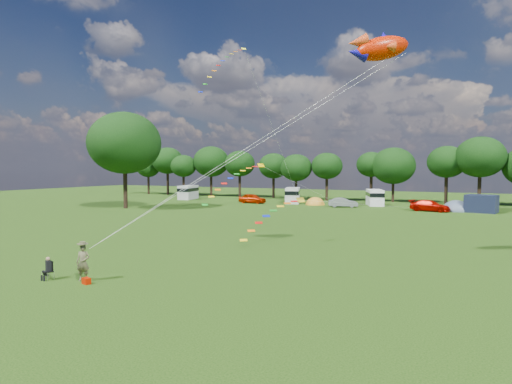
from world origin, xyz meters
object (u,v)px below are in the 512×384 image
at_px(car_b, 343,202).
at_px(tent_greyblue, 456,211).
at_px(campervan_b, 293,195).
at_px(kite_flyer, 83,263).
at_px(campervan_c, 375,197).
at_px(camp_chair, 49,266).
at_px(campervan_a, 188,192).
at_px(tent_orange, 315,205).
at_px(car_c, 430,206).
at_px(big_tree, 125,143).
at_px(fish_kite, 377,48).
at_px(car_a, 252,198).

height_order(car_b, tent_greyblue, tent_greyblue).
relative_size(campervan_b, kite_flyer, 2.97).
xyz_separation_m(campervan_c, camp_chair, (-6.51, -50.62, -0.59)).
xyz_separation_m(campervan_c, kite_flyer, (-4.75, -50.06, -0.36)).
relative_size(campervan_a, campervan_b, 0.99).
bearing_deg(tent_orange, campervan_a, 176.46).
height_order(car_c, campervan_b, campervan_b).
xyz_separation_m(campervan_a, kite_flyer, (27.86, -48.47, -0.41)).
distance_m(big_tree, car_b, 31.69).
relative_size(big_tree, tent_greyblue, 3.25).
bearing_deg(campervan_a, big_tree, 174.62).
bearing_deg(fish_kite, car_a, 94.36).
bearing_deg(campervan_c, camp_chair, 153.52).
height_order(tent_orange, fish_kite, fish_kite).
bearing_deg(car_b, car_a, 68.87).
height_order(car_c, kite_flyer, kite_flyer).
bearing_deg(camp_chair, campervan_b, 120.61).
height_order(big_tree, car_b, big_tree).
distance_m(car_a, campervan_a, 14.65).
bearing_deg(campervan_a, tent_orange, -106.31).
bearing_deg(car_c, camp_chair, 174.60).
bearing_deg(campervan_a, campervan_c, -100.00).
height_order(car_c, camp_chair, car_c).
bearing_deg(campervan_a, car_a, -114.12).
height_order(campervan_c, tent_orange, campervan_c).
bearing_deg(car_b, campervan_c, -53.19).
bearing_deg(car_b, big_tree, 100.20).
relative_size(campervan_a, camp_chair, 4.68).
bearing_deg(fish_kite, tent_greyblue, 51.99).
relative_size(tent_orange, fish_kite, 0.86).
bearing_deg(big_tree, campervan_b, 46.17).
distance_m(tent_greyblue, camp_chair, 49.98).
distance_m(campervan_c, tent_greyblue, 11.87).
bearing_deg(car_b, tent_orange, 48.71).
distance_m(tent_orange, kite_flyer, 47.11).
distance_m(car_c, fish_kite, 35.58).
distance_m(car_c, campervan_c, 9.95).
bearing_deg(car_a, car_c, -89.78).
bearing_deg(big_tree, kite_flyer, -49.82).
xyz_separation_m(car_c, fish_kite, (-0.72, -33.57, 11.77)).
bearing_deg(campervan_a, camp_chair, -164.75).
bearing_deg(car_b, campervan_b, 49.61).
bearing_deg(tent_orange, tent_greyblue, -2.31).
distance_m(car_a, campervan_c, 18.80).
bearing_deg(tent_greyblue, campervan_b, 174.23).
relative_size(car_b, campervan_a, 0.72).
distance_m(campervan_b, kite_flyer, 49.21).
xyz_separation_m(campervan_a, tent_greyblue, (43.76, -2.29, -1.30)).
relative_size(campervan_c, kite_flyer, 2.88).
height_order(car_b, car_c, car_c).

